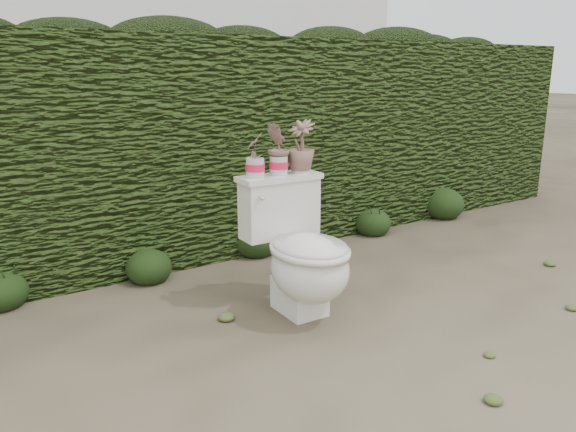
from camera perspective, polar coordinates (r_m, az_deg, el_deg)
ground at (r=3.23m, az=1.06°, el=-10.41°), size 60.00×60.00×0.00m
hedge at (r=4.37m, az=-11.07°, el=6.93°), size 8.00×1.00×1.60m
house_wall at (r=8.72m, az=-19.64°, el=18.04°), size 8.00×3.50×4.00m
toilet at (r=3.18m, az=1.38°, el=-3.93°), size 0.51×0.69×0.78m
potted_plant_left at (r=3.17m, az=-3.38°, el=6.06°), size 0.14×0.15×0.24m
potted_plant_center at (r=3.25m, az=-0.96°, el=6.72°), size 0.19×0.20×0.29m
potted_plant_right at (r=3.33m, az=1.30°, el=6.96°), size 0.22×0.22×0.30m
liriope_clump_1 at (r=3.75m, az=-27.24°, el=-6.39°), size 0.32×0.32×0.25m
liriope_clump_2 at (r=3.85m, az=-13.98°, el=-4.68°), size 0.30×0.30×0.24m
liriope_clump_3 at (r=4.26m, az=-3.34°, el=-2.14°), size 0.34×0.34×0.28m
liriope_clump_4 at (r=4.85m, az=8.62°, el=-0.38°), size 0.31×0.31×0.25m
liriope_clump_5 at (r=5.53m, az=15.49°, el=1.48°), size 0.39×0.39×0.31m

